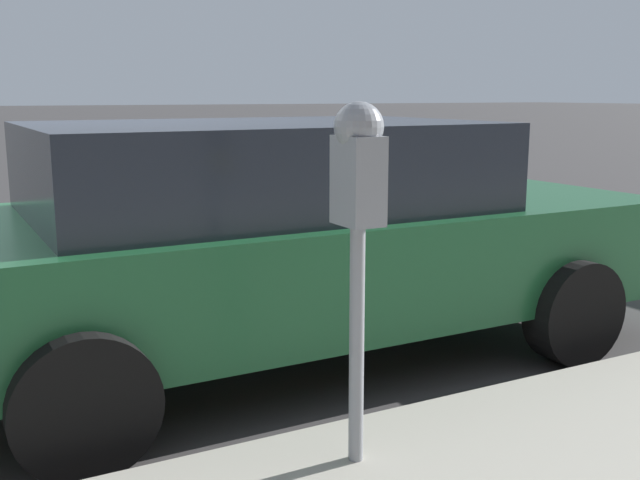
{
  "coord_description": "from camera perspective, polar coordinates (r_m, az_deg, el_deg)",
  "views": [
    {
      "loc": [
        -4.99,
        0.78,
        1.61
      ],
      "look_at": [
        -2.51,
        -0.53,
        1.06
      ],
      "focal_mm": 42.0,
      "sensor_mm": 36.0,
      "label": 1
    }
  ],
  "objects": [
    {
      "name": "ground_plane",
      "position": [
        5.3,
        -18.23,
        -7.21
      ],
      "size": [
        220.0,
        220.0,
        0.0
      ],
      "primitive_type": "plane",
      "color": "#3D3A3A"
    },
    {
      "name": "parking_meter",
      "position": [
        2.86,
        2.91,
        3.63
      ],
      "size": [
        0.21,
        0.19,
        1.44
      ],
      "color": "gray",
      "rests_on": "sidewalk"
    },
    {
      "name": "car_green",
      "position": [
        4.56,
        -2.95,
        0.45
      ],
      "size": [
        2.17,
        4.66,
        1.45
      ],
      "rotation": [
        0.0,
        0.0,
        3.15
      ],
      "color": "#1E5B33",
      "rests_on": "ground_plane"
    }
  ]
}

